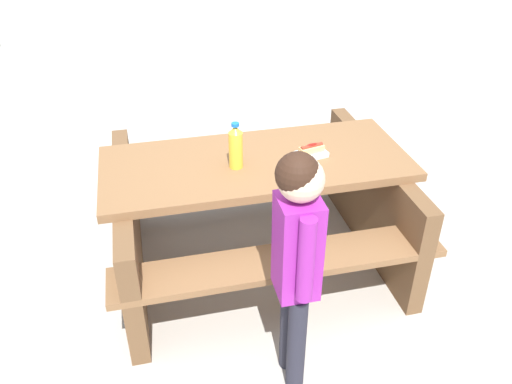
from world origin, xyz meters
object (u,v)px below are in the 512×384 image
at_px(soda_bottle, 236,147).
at_px(hotdog_tray, 311,152).
at_px(child_in_coat, 297,248).
at_px(picnic_table, 256,203).

distance_m(soda_bottle, hotdog_tray, 0.47).
bearing_deg(child_in_coat, hotdog_tray, 56.01).
xyz_separation_m(hotdog_tray, child_in_coat, (-0.54, -0.80, 0.04)).
relative_size(soda_bottle, child_in_coat, 0.21).
bearing_deg(child_in_coat, soda_bottle, 84.24).
bearing_deg(hotdog_tray, picnic_table, 162.04).
distance_m(picnic_table, child_in_coat, 1.00).
height_order(picnic_table, hotdog_tray, hotdog_tray).
xyz_separation_m(soda_bottle, child_in_coat, (-0.09, -0.88, -0.06)).
relative_size(picnic_table, child_in_coat, 1.59).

